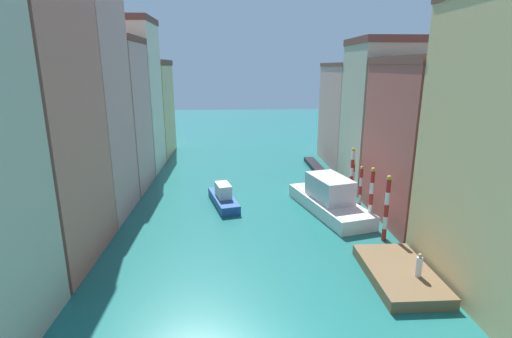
# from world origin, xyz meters

# --- Properties ---
(ground_plane) EXTENTS (154.00, 154.00, 0.00)m
(ground_plane) POSITION_xyz_m (0.00, 24.50, 0.00)
(ground_plane) COLOR #1E6B66
(building_left_1) EXTENTS (7.78, 8.89, 22.29)m
(building_left_1) POSITION_xyz_m (-14.62, 10.49, 11.15)
(building_left_1) COLOR #C6705B
(building_left_1) RESTS_ON ground
(building_left_2) EXTENTS (7.78, 7.47, 20.73)m
(building_left_2) POSITION_xyz_m (-14.62, 18.65, 10.38)
(building_left_2) COLOR tan
(building_left_2) RESTS_ON ground
(building_left_3) EXTENTS (7.78, 7.41, 15.55)m
(building_left_3) POSITION_xyz_m (-14.62, 26.29, 7.79)
(building_left_3) COLOR tan
(building_left_3) RESTS_ON ground
(building_left_4) EXTENTS (7.78, 7.17, 18.20)m
(building_left_4) POSITION_xyz_m (-14.62, 33.90, 9.11)
(building_left_4) COLOR beige
(building_left_4) RESTS_ON ground
(building_left_5) EXTENTS (7.78, 9.10, 13.56)m
(building_left_5) POSITION_xyz_m (-14.62, 42.38, 6.79)
(building_left_5) COLOR #DBB77A
(building_left_5) RESTS_ON ground
(building_right_1) EXTENTS (7.78, 10.47, 13.44)m
(building_right_1) POSITION_xyz_m (14.62, 16.12, 6.73)
(building_right_1) COLOR #B25147
(building_right_1) RESTS_ON ground
(building_right_2) EXTENTS (7.78, 7.91, 15.47)m
(building_right_2) POSITION_xyz_m (14.62, 25.68, 7.75)
(building_right_2) COLOR #BCB299
(building_right_2) RESTS_ON ground
(building_right_3) EXTENTS (7.78, 11.34, 13.10)m
(building_right_3) POSITION_xyz_m (14.62, 35.28, 6.56)
(building_right_3) COLOR tan
(building_right_3) RESTS_ON ground
(waterfront_dock) EXTENTS (3.78, 6.66, 0.71)m
(waterfront_dock) POSITION_xyz_m (8.62, 6.63, 0.35)
(waterfront_dock) COLOR brown
(waterfront_dock) RESTS_ON ground
(person_on_dock) EXTENTS (0.36, 0.36, 1.46)m
(person_on_dock) POSITION_xyz_m (9.33, 5.76, 1.38)
(person_on_dock) COLOR white
(person_on_dock) RESTS_ON waterfront_dock
(mooring_pole_0) EXTENTS (0.36, 0.36, 5.08)m
(mooring_pole_0) POSITION_xyz_m (9.72, 11.96, 2.60)
(mooring_pole_0) COLOR red
(mooring_pole_0) RESTS_ON ground
(mooring_pole_1) EXTENTS (0.36, 0.36, 4.96)m
(mooring_pole_1) POSITION_xyz_m (9.53, 14.65, 2.53)
(mooring_pole_1) COLOR red
(mooring_pole_1) RESTS_ON ground
(mooring_pole_2) EXTENTS (0.29, 0.29, 4.21)m
(mooring_pole_2) POSITION_xyz_m (9.75, 17.90, 2.15)
(mooring_pole_2) COLOR red
(mooring_pole_2) RESTS_ON ground
(mooring_pole_3) EXTENTS (0.33, 0.33, 3.88)m
(mooring_pole_3) POSITION_xyz_m (9.97, 20.91, 1.99)
(mooring_pole_3) COLOR red
(mooring_pole_3) RESTS_ON ground
(mooring_pole_4) EXTENTS (0.36, 0.36, 5.22)m
(mooring_pole_4) POSITION_xyz_m (9.84, 20.88, 2.66)
(mooring_pole_4) COLOR red
(mooring_pole_4) RESTS_ON ground
(vaporetto_white) EXTENTS (5.92, 10.77, 3.24)m
(vaporetto_white) POSITION_xyz_m (6.99, 18.03, 1.21)
(vaporetto_white) COLOR white
(vaporetto_white) RESTS_ON ground
(gondola_black) EXTENTS (1.52, 10.41, 0.54)m
(gondola_black) POSITION_xyz_m (8.89, 31.72, 0.27)
(gondola_black) COLOR black
(gondola_black) RESTS_ON ground
(motorboat_0) EXTENTS (3.21, 6.41, 2.07)m
(motorboat_0) POSITION_xyz_m (-2.54, 20.21, 0.70)
(motorboat_0) COLOR #234C93
(motorboat_0) RESTS_ON ground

